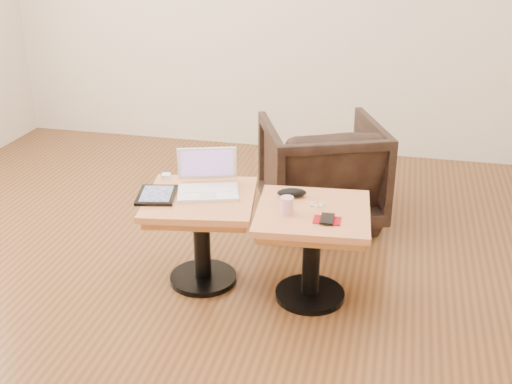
% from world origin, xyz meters
% --- Properties ---
extents(room_shell, '(4.52, 4.52, 2.71)m').
position_xyz_m(room_shell, '(0.00, 0.00, 1.35)').
color(room_shell, '#533019').
rests_on(room_shell, ground).
extents(side_table_left, '(0.60, 0.60, 0.48)m').
position_xyz_m(side_table_left, '(-0.05, 0.14, 0.36)').
color(side_table_left, black).
rests_on(side_table_left, ground).
extents(side_table_right, '(0.57, 0.57, 0.48)m').
position_xyz_m(side_table_right, '(0.52, 0.11, 0.36)').
color(side_table_right, black).
rests_on(side_table_right, ground).
extents(laptop, '(0.37, 0.35, 0.21)m').
position_xyz_m(laptop, '(-0.03, 0.21, 0.52)').
color(laptop, white).
rests_on(laptop, side_table_left).
extents(tablet, '(0.23, 0.26, 0.02)m').
position_xyz_m(tablet, '(-0.25, 0.08, 0.49)').
color(tablet, black).
rests_on(tablet, side_table_left).
extents(charging_adapter, '(0.05, 0.05, 0.03)m').
position_xyz_m(charging_adapter, '(-0.29, 0.31, 0.49)').
color(charging_adapter, white).
rests_on(charging_adapter, side_table_left).
extents(glasses_case, '(0.16, 0.10, 0.05)m').
position_xyz_m(glasses_case, '(0.39, 0.23, 0.50)').
color(glasses_case, black).
rests_on(glasses_case, side_table_right).
extents(striped_cup, '(0.08, 0.08, 0.08)m').
position_xyz_m(striped_cup, '(0.40, 0.04, 0.52)').
color(striped_cup, '#DC5D8E').
rests_on(striped_cup, side_table_right).
extents(earbuds_tangle, '(0.07, 0.06, 0.01)m').
position_xyz_m(earbuds_tangle, '(0.53, 0.15, 0.49)').
color(earbuds_tangle, white).
rests_on(earbuds_tangle, side_table_right).
extents(phone_on_sleeve, '(0.12, 0.11, 0.02)m').
position_xyz_m(phone_on_sleeve, '(0.60, 0.01, 0.49)').
color(phone_on_sleeve, '#9B070B').
rests_on(phone_on_sleeve, side_table_right).
extents(armchair, '(0.88, 0.90, 0.63)m').
position_xyz_m(armchair, '(0.44, 1.01, 0.32)').
color(armchair, black).
rests_on(armchair, ground).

